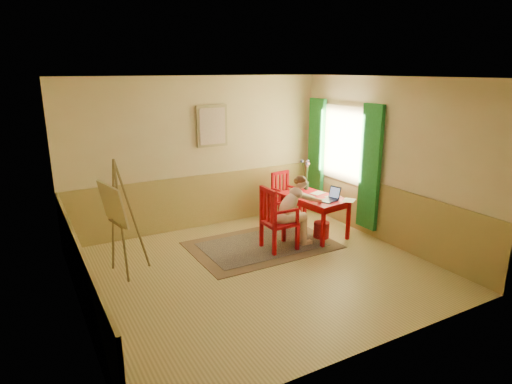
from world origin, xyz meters
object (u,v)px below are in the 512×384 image
laptop (331,198)px  easel (115,208)px  chair_back (285,197)px  table (314,201)px  figure (293,208)px  chair_left (277,219)px

laptop → easel: bearing=173.9°
chair_back → easel: 3.55m
table → figure: (-0.65, -0.28, 0.04)m
laptop → easel: easel is taller
figure → laptop: size_ratio=2.94×
chair_left → chair_back: (0.93, 1.19, -0.06)m
table → chair_left: 1.00m
chair_back → easel: easel is taller
figure → chair_back: bearing=62.6°
table → laptop: laptop is taller
table → chair_back: chair_back is taller
table → laptop: (0.11, -0.34, 0.13)m
table → chair_back: (-0.02, 0.91, -0.15)m
chair_back → figure: bearing=-117.4°
figure → easel: 2.82m
chair_back → easel: bearing=-165.6°
table → easel: (-3.43, 0.04, 0.39)m
figure → laptop: figure is taller
chair_back → laptop: size_ratio=2.33×
figure → easel: easel is taller
chair_left → chair_back: bearing=52.1°
table → figure: 0.71m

